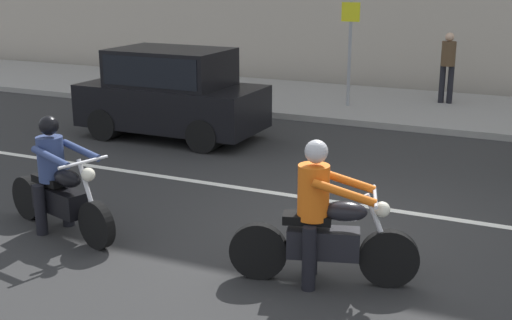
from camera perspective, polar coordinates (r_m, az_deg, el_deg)
ground_plane at (r=9.14m, az=6.99°, el=-5.57°), size 80.00×80.00×0.00m
sidewalk_slab at (r=16.64m, az=15.66°, el=4.04°), size 40.00×4.40×0.14m
lane_marking_stripe at (r=9.86m, az=10.68°, el=-4.08°), size 18.00×0.14×0.01m
motorcycle_with_rider_denim_blue at (r=9.03m, az=-16.42°, el=-2.13°), size 2.11×0.87×1.54m
motorcycle_with_rider_orange_stripe at (r=7.32m, az=5.63°, el=-5.58°), size 2.01×0.85×1.61m
parked_hatchback_black at (r=13.68m, az=-7.16°, el=5.70°), size 3.67×1.76×1.80m
street_sign_post at (r=16.22m, az=7.95°, el=9.78°), size 0.44×0.08×2.46m
pedestrian_bystander at (r=17.09m, az=15.93°, el=7.97°), size 0.34×0.34×1.71m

